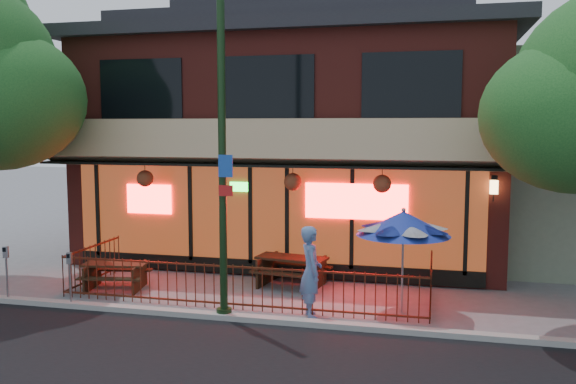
# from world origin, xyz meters

# --- Properties ---
(ground) EXTENTS (80.00, 80.00, 0.00)m
(ground) POSITION_xyz_m (0.00, 0.00, 0.00)
(ground) COLOR gray
(ground) RESTS_ON ground
(curb) EXTENTS (80.00, 0.25, 0.12)m
(curb) POSITION_xyz_m (0.00, -0.50, 0.06)
(curb) COLOR #999993
(curb) RESTS_ON ground
(restaurant_building) EXTENTS (12.96, 9.49, 8.05)m
(restaurant_building) POSITION_xyz_m (0.00, 7.11, 4.13)
(restaurant_building) COLOR maroon
(restaurant_building) RESTS_ON ground
(patio_fence) EXTENTS (8.44, 2.62, 1.00)m
(patio_fence) POSITION_xyz_m (0.00, 0.50, 0.63)
(patio_fence) COLOR #4B1D10
(patio_fence) RESTS_ON ground
(street_light) EXTENTS (0.43, 0.32, 7.00)m
(street_light) POSITION_xyz_m (0.00, -0.40, 3.15)
(street_light) COLOR black
(street_light) RESTS_ON ground
(picnic_table_left) EXTENTS (1.72, 1.43, 0.66)m
(picnic_table_left) POSITION_xyz_m (-3.35, 1.10, 0.43)
(picnic_table_left) COLOR #332212
(picnic_table_left) RESTS_ON ground
(picnic_table_right) EXTENTS (1.93, 1.59, 0.75)m
(picnic_table_right) POSITION_xyz_m (0.80, 2.40, 0.49)
(picnic_table_right) COLOR black
(picnic_table_right) RESTS_ON ground
(patio_umbrella) EXTENTS (2.00, 1.99, 2.28)m
(patio_umbrella) POSITION_xyz_m (3.60, 0.84, 1.95)
(patio_umbrella) COLOR gray
(patio_umbrella) RESTS_ON ground
(pedestrian) EXTENTS (0.70, 0.83, 1.93)m
(pedestrian) POSITION_xyz_m (1.75, 0.10, 0.97)
(pedestrian) COLOR #5475A9
(pedestrian) RESTS_ON ground
(parking_meter_near) EXTENTS (0.13, 0.11, 1.23)m
(parking_meter_near) POSITION_xyz_m (-3.56, -0.48, 0.83)
(parking_meter_near) COLOR gray
(parking_meter_near) RESTS_ON ground
(parking_meter_far) EXTENTS (0.14, 0.13, 1.30)m
(parking_meter_far) POSITION_xyz_m (-5.18, -0.48, 0.88)
(parking_meter_far) COLOR gray
(parking_meter_far) RESTS_ON ground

